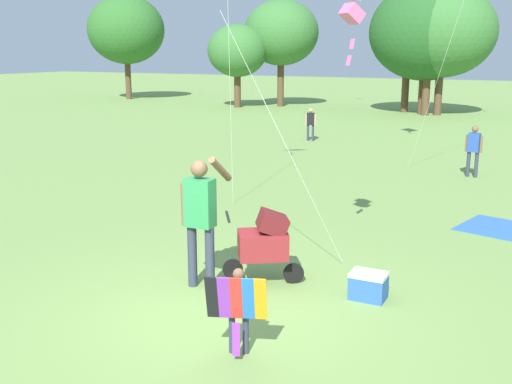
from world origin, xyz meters
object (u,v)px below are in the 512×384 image
Objects in this scene: child_with_butterfly_kite at (238,303)px; person_kid_running at (311,122)px; person_adult_flyer at (200,212)px; person_couple_left at (474,147)px; picnic_blanket at (501,228)px; stroller at (264,241)px; cooler_box at (368,286)px; kite_adult_black at (352,4)px.

person_kid_running is at bearing 108.94° from child_with_butterfly_kite.
person_adult_flyer is 1.59× the size of person_kid_running.
person_couple_left reaches higher than picnic_blanket.
stroller is at bearing 33.11° from person_adult_flyer.
picnic_blanket is at bearing 54.81° from person_adult_flyer.
child_with_butterfly_kite is at bearing -108.08° from picnic_blanket.
person_adult_flyer is 3.99× the size of cooler_box.
kite_adult_black reaches higher than child_with_butterfly_kite.
person_adult_flyer is 0.94m from stroller.
stroller is 0.83× the size of picnic_blanket.
kite_adult_black reaches higher than person_couple_left.
picnic_blanket is at bearing 71.92° from child_with_butterfly_kite.
person_kid_running reaches higher than cooler_box.
person_couple_left is (2.19, 9.11, -0.28)m from person_adult_flyer.
picnic_blanket is (3.29, 4.66, -1.02)m from person_adult_flyer.
person_adult_flyer is at bearing -163.61° from cooler_box.
person_adult_flyer is at bearing -129.29° from kite_adult_black.
person_kid_running is (-5.01, 11.28, -3.00)m from kite_adult_black.
person_adult_flyer reaches higher than child_with_butterfly_kite.
kite_adult_black reaches higher than person_kid_running.
person_couple_left reaches higher than stroller.
stroller is 0.84× the size of person_couple_left.
kite_adult_black reaches higher than cooler_box.
child_with_butterfly_kite is 1.96m from stroller.
person_couple_left is at bearing 103.89° from picnic_blanket.
person_couple_left is at bearing -33.60° from person_kid_running.
kite_adult_black is 5.08m from picnic_blanket.
kite_adult_black is (0.68, 1.23, 3.06)m from stroller.
kite_adult_black is 3.72m from cooler_box.
cooler_box is (0.70, -1.08, -3.49)m from kite_adult_black.
person_adult_flyer is at bearing 132.96° from child_with_butterfly_kite.
stroller is 4.97m from picnic_blanket.
person_kid_running is (-3.63, 12.97, -0.37)m from person_adult_flyer.
stroller is at bearing -118.97° from kite_adult_black.
person_kid_running is 13.62m from cooler_box.
cooler_box is (-0.10, -8.49, -0.57)m from person_couple_left.
cooler_box is (1.38, 0.16, -0.43)m from stroller.
child_with_butterfly_kite is 0.73× the size of person_couple_left.
kite_adult_black is at bearing 50.71° from person_adult_flyer.
child_with_butterfly_kite is at bearing -71.06° from person_kid_running.
picnic_blanket is 4.23m from cooler_box.
person_adult_flyer reaches higher than person_kid_running.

